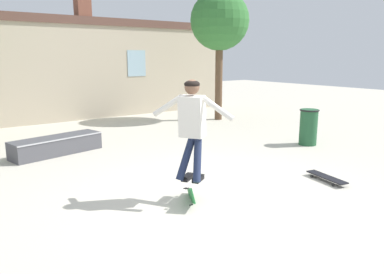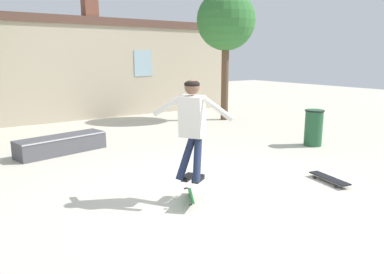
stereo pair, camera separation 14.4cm
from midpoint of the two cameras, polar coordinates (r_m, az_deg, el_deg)
ground_plane at (r=5.75m, az=4.34°, el=-8.97°), size 40.00×40.00×0.00m
building_backdrop at (r=12.70m, az=-19.37°, el=9.94°), size 14.38×0.52×4.18m
tree_right at (r=12.42m, az=5.54°, el=17.08°), size 1.87×1.87×4.11m
skate_ledge at (r=8.61m, az=-18.81°, el=-1.08°), size 1.99×0.95×0.38m
trash_bin at (r=9.26m, az=18.47°, el=1.48°), size 0.45×0.45×0.85m
skater at (r=5.28m, az=0.79°, el=2.37°), size 0.71×1.09×1.47m
skateboard_flipping at (r=5.46m, az=0.56°, el=-8.89°), size 0.41×0.71×0.46m
skateboard_resting at (r=6.74m, az=20.77°, el=-5.92°), size 0.33×0.81×0.08m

